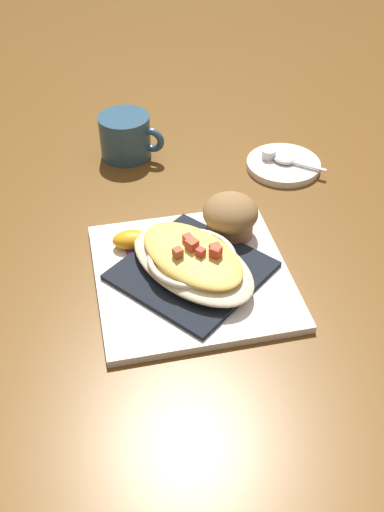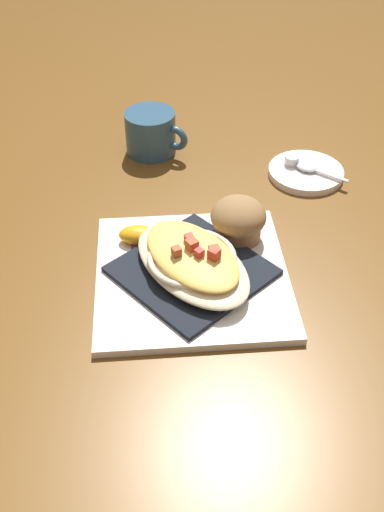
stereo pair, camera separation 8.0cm
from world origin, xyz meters
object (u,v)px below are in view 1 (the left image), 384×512
Objects in this scene: orange_garnish at (133,241)px; spoon at (286,160)px; square_plate at (192,275)px; creamer_cup_0 at (269,154)px; gratin_dish at (192,259)px; coffee_mug at (126,138)px; muffin at (230,216)px; creamer_saucer at (283,165)px.

spoon is at bearing 109.99° from orange_garnish.
creamer_cup_0 is at bearing 133.26° from square_plate.
orange_garnish is 0.79× the size of spoon.
gratin_dish is 2.24× the size of coffee_mug.
square_plate is 2.54× the size of coffee_mug.
gratin_dish reaches higher than square_plate.
spoon is at bearing 127.51° from gratin_dish.
coffee_mug reaches higher than creamer_cup_0.
muffin is 0.96× the size of spoon.
square_plate is 0.32m from spoon.
spoon is at bearing 127.48° from square_plate.
creamer_cup_0 reaches higher than square_plate.
creamer_saucer is 0.03m from creamer_cup_0.
coffee_mug is at bearing -119.04° from creamer_cup_0.
orange_garnish reaches higher than spoon.
gratin_dish is 9.63× the size of creamer_cup_0.
creamer_saucer is at bearing 128.19° from gratin_dish.
gratin_dish is 0.32m from spoon.
muffin is at bearing -51.27° from spoon.
creamer_saucer is 0.01m from spoon.
square_plate is 3.97× the size of orange_garnish.
orange_garnish is 0.64× the size of coffee_mug.
coffee_mug is at bearing 177.39° from square_plate.
creamer_cup_0 reaches higher than spoon.
square_plate is at bearing -51.83° from creamer_saucer.
spoon is (0.00, 0.00, 0.01)m from creamer_saucer.
orange_garnish is at bearing -64.59° from creamer_cup_0.
gratin_dish is at bearing 34.91° from orange_garnish.
muffin is at bearing 124.81° from square_plate.
orange_garnish is 2.75× the size of creamer_cup_0.
coffee_mug is 1.23× the size of spoon.
coffee_mug is (-0.28, -0.07, -0.01)m from muffin.
orange_garnish is 0.32m from creamer_cup_0.
coffee_mug is at bearing 177.41° from gratin_dish.
muffin is 0.22m from creamer_saucer.
creamer_saucer is (-0.20, 0.25, -0.03)m from gratin_dish.
square_plate is at bearing -52.52° from spoon.
gratin_dish is 0.32m from creamer_cup_0.
muffin is 0.63× the size of creamer_saucer.
coffee_mug is 0.25m from creamer_cup_0.
creamer_saucer is at bearing 128.17° from square_plate.
spoon is 3.49× the size of creamer_cup_0.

